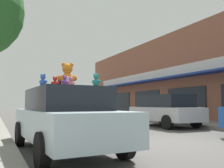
# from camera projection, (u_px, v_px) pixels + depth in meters

# --- Properties ---
(ground_plane) EXTENTS (260.00, 260.00, 0.00)m
(ground_plane) POSITION_uv_depth(u_px,v_px,m) (171.00, 143.00, 7.73)
(ground_plane) COLOR #514F4C
(plush_art_car) EXTENTS (2.12, 4.75, 1.60)m
(plush_art_car) POSITION_uv_depth(u_px,v_px,m) (65.00, 118.00, 6.34)
(plush_art_car) COLOR #ADC6D1
(plush_art_car) RESTS_ON ground_plane
(teddy_bear_giant) EXTENTS (0.55, 0.37, 0.72)m
(teddy_bear_giant) POSITION_uv_depth(u_px,v_px,m) (67.00, 76.00, 6.73)
(teddy_bear_giant) COLOR orange
(teddy_bear_giant) RESTS_ON plush_art_car
(teddy_bear_red) EXTENTS (0.20, 0.14, 0.27)m
(teddy_bear_red) POSITION_uv_depth(u_px,v_px,m) (55.00, 82.00, 6.01)
(teddy_bear_red) COLOR red
(teddy_bear_red) RESTS_ON plush_art_car
(teddy_bear_black) EXTENTS (0.22, 0.26, 0.35)m
(teddy_bear_black) POSITION_uv_depth(u_px,v_px,m) (60.00, 85.00, 7.31)
(teddy_bear_black) COLOR black
(teddy_bear_black) RESTS_ON plush_art_car
(teddy_bear_pink) EXTENTS (0.21, 0.13, 0.28)m
(teddy_bear_pink) POSITION_uv_depth(u_px,v_px,m) (71.00, 82.00, 6.21)
(teddy_bear_pink) COLOR pink
(teddy_bear_pink) RESTS_ON plush_art_car
(teddy_bear_blue) EXTENTS (0.20, 0.23, 0.32)m
(teddy_bear_blue) POSITION_uv_depth(u_px,v_px,m) (43.00, 81.00, 5.95)
(teddy_bear_blue) COLOR blue
(teddy_bear_blue) RESTS_ON plush_art_car
(teddy_bear_purple) EXTENTS (0.17, 0.10, 0.23)m
(teddy_bear_purple) POSITION_uv_depth(u_px,v_px,m) (65.00, 81.00, 5.50)
(teddy_bear_purple) COLOR purple
(teddy_bear_purple) RESTS_ON plush_art_car
(teddy_bear_white) EXTENTS (0.19, 0.21, 0.29)m
(teddy_bear_white) POSITION_uv_depth(u_px,v_px,m) (68.00, 83.00, 6.32)
(teddy_bear_white) COLOR white
(teddy_bear_white) RESTS_ON plush_art_car
(teddy_bear_teal) EXTENTS (0.21, 0.23, 0.33)m
(teddy_bear_teal) POSITION_uv_depth(u_px,v_px,m) (96.00, 81.00, 5.92)
(teddy_bear_teal) COLOR teal
(teddy_bear_teal) RESTS_ON plush_art_car
(parked_car_far_center) EXTENTS (2.00, 4.42, 1.70)m
(parked_car_far_center) POSITION_uv_depth(u_px,v_px,m) (164.00, 109.00, 13.43)
(parked_car_far_center) COLOR #B7B7BC
(parked_car_far_center) RESTS_ON ground_plane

